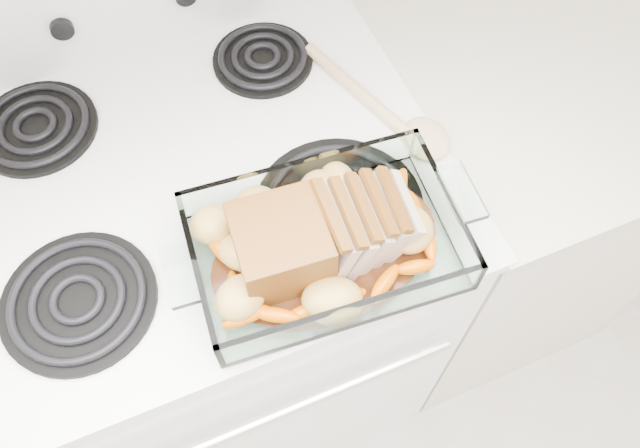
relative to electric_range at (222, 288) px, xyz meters
name	(u,v)px	position (x,y,z in m)	size (l,w,h in m)	color
electric_range	(222,288)	(0.00, 0.00, 0.00)	(0.78, 0.70, 1.12)	white
counter_right	(489,193)	(0.66, 0.00, -0.02)	(0.58, 0.68, 0.93)	beige
baking_dish	(326,246)	(0.14, -0.22, 0.48)	(0.35, 0.23, 0.07)	white
pork_roast	(309,240)	(0.12, -0.22, 0.52)	(0.24, 0.12, 0.10)	#5F3910
roast_vegetables	(312,220)	(0.14, -0.18, 0.49)	(0.39, 0.21, 0.05)	#DB5900
wooden_spoon	(396,117)	(0.34, -0.04, 0.46)	(0.14, 0.29, 0.02)	#E6CA89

